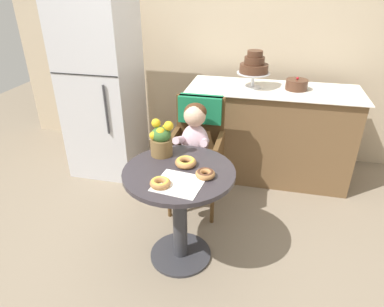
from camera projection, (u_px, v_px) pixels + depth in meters
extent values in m
plane|color=gray|center=(181.00, 255.00, 2.47)|extent=(8.00, 8.00, 0.00)
cube|color=#C1AD8E|center=(225.00, 27.00, 3.43)|extent=(4.80, 0.10, 2.70)
cylinder|color=#332D33|center=(179.00, 172.00, 2.14)|extent=(0.72, 0.72, 0.03)
cylinder|color=#333338|center=(180.00, 217.00, 2.31)|extent=(0.10, 0.10, 0.69)
cylinder|color=#333338|center=(181.00, 254.00, 2.47)|extent=(0.44, 0.44, 0.02)
cube|color=brown|center=(195.00, 160.00, 2.77)|extent=(0.42, 0.42, 0.04)
cube|color=brown|center=(200.00, 123.00, 2.82)|extent=(0.40, 0.04, 0.46)
cube|color=brown|center=(173.00, 145.00, 2.76)|extent=(0.04, 0.38, 0.18)
cube|color=brown|center=(219.00, 150.00, 2.68)|extent=(0.04, 0.38, 0.18)
cube|color=#197247|center=(201.00, 109.00, 2.76)|extent=(0.36, 0.11, 0.22)
cylinder|color=brown|center=(169.00, 194.00, 2.77)|extent=(0.03, 0.03, 0.45)
cylinder|color=brown|center=(212.00, 200.00, 2.70)|extent=(0.03, 0.03, 0.45)
cylinder|color=brown|center=(180.00, 172.00, 3.08)|extent=(0.03, 0.03, 0.45)
cylinder|color=brown|center=(219.00, 176.00, 3.01)|extent=(0.03, 0.03, 0.45)
ellipsoid|color=silver|center=(195.00, 142.00, 2.67)|extent=(0.22, 0.16, 0.30)
sphere|color=#E0B293|center=(195.00, 116.00, 2.56)|extent=(0.17, 0.17, 0.17)
ellipsoid|color=#4C2D19|center=(195.00, 112.00, 2.56)|extent=(0.17, 0.17, 0.14)
cylinder|color=silver|center=(180.00, 140.00, 2.59)|extent=(0.08, 0.23, 0.13)
sphere|color=#E0B293|center=(179.00, 152.00, 2.56)|extent=(0.06, 0.06, 0.06)
cylinder|color=silver|center=(205.00, 142.00, 2.55)|extent=(0.08, 0.23, 0.13)
sphere|color=#E0B293|center=(201.00, 155.00, 2.52)|extent=(0.06, 0.06, 0.06)
cylinder|color=#3F4760|center=(186.00, 158.00, 2.67)|extent=(0.09, 0.22, 0.09)
cylinder|color=#3F4760|center=(183.00, 183.00, 2.65)|extent=(0.08, 0.08, 0.26)
cylinder|color=#3F4760|center=(200.00, 159.00, 2.64)|extent=(0.09, 0.22, 0.09)
cylinder|color=#3F4760|center=(196.00, 185.00, 2.63)|extent=(0.08, 0.08, 0.26)
cube|color=white|center=(179.00, 184.00, 1.99)|extent=(0.31, 0.29, 0.00)
torus|color=#AD7542|center=(205.00, 174.00, 2.06)|extent=(0.12, 0.12, 0.04)
torus|color=#512D1E|center=(205.00, 172.00, 2.05)|extent=(0.10, 0.10, 0.02)
torus|color=#AD7542|center=(160.00, 183.00, 1.97)|extent=(0.12, 0.12, 0.04)
torus|color=gold|center=(160.00, 182.00, 1.96)|extent=(0.11, 0.11, 0.02)
torus|color=#AD7542|center=(186.00, 162.00, 2.18)|extent=(0.14, 0.14, 0.04)
torus|color=gold|center=(186.00, 161.00, 2.18)|extent=(0.12, 0.12, 0.02)
cylinder|color=brown|center=(162.00, 147.00, 2.30)|extent=(0.15, 0.15, 0.12)
ellipsoid|color=#38662D|center=(161.00, 135.00, 2.25)|extent=(0.14, 0.14, 0.10)
sphere|color=gold|center=(169.00, 126.00, 2.22)|extent=(0.06, 0.06, 0.06)
sphere|color=gold|center=(164.00, 128.00, 2.28)|extent=(0.04, 0.04, 0.04)
sphere|color=gold|center=(156.00, 123.00, 2.25)|extent=(0.06, 0.06, 0.06)
sphere|color=gold|center=(153.00, 136.00, 2.23)|extent=(0.05, 0.05, 0.05)
sphere|color=gold|center=(161.00, 132.00, 2.22)|extent=(0.06, 0.06, 0.06)
cube|color=brown|center=(269.00, 134.00, 3.27)|extent=(1.50, 0.56, 0.90)
cube|color=white|center=(274.00, 89.00, 3.06)|extent=(1.56, 0.62, 0.01)
cylinder|color=silver|center=(252.00, 87.00, 3.10)|extent=(0.16, 0.16, 0.01)
cylinder|color=silver|center=(253.00, 80.00, 3.07)|extent=(0.03, 0.03, 0.12)
cylinder|color=silver|center=(253.00, 73.00, 3.04)|extent=(0.30, 0.30, 0.01)
cylinder|color=#4C2D1E|center=(254.00, 68.00, 3.02)|extent=(0.26, 0.25, 0.08)
cylinder|color=#4C2D1E|center=(254.00, 71.00, 3.03)|extent=(0.26, 0.26, 0.01)
cylinder|color=#4C2D1E|center=(254.00, 60.00, 2.98)|extent=(0.18, 0.18, 0.06)
cylinder|color=#4C2D1E|center=(254.00, 63.00, 2.99)|extent=(0.18, 0.18, 0.01)
cylinder|color=#4C2D1E|center=(255.00, 54.00, 2.96)|extent=(0.14, 0.14, 0.05)
cylinder|color=#4C2D1E|center=(255.00, 56.00, 2.96)|extent=(0.14, 0.14, 0.01)
cylinder|color=#4C2D1E|center=(297.00, 85.00, 3.02)|extent=(0.19, 0.19, 0.09)
sphere|color=red|center=(298.00, 78.00, 2.99)|extent=(0.02, 0.02, 0.02)
cube|color=silver|center=(103.00, 89.00, 3.23)|extent=(0.64, 0.60, 1.70)
cube|color=black|center=(83.00, 75.00, 2.87)|extent=(0.63, 0.01, 0.01)
cylinder|color=#3F3F44|center=(106.00, 110.00, 2.96)|extent=(0.02, 0.02, 0.45)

